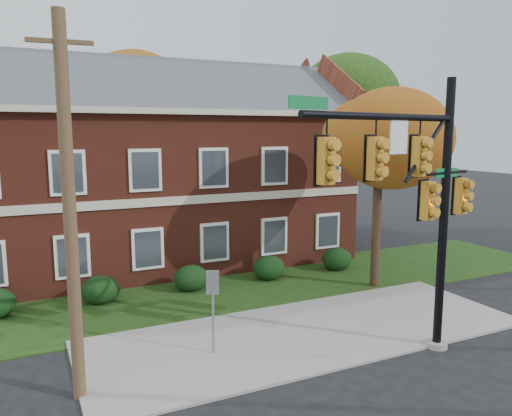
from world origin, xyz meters
name	(u,v)px	position (x,y,z in m)	size (l,w,h in m)	color
ground	(326,345)	(0.00, 0.00, 0.00)	(120.00, 120.00, 0.00)	black
sidewalk	(308,332)	(0.00, 1.00, 0.04)	(14.00, 5.00, 0.08)	gray
grass_strip	(244,288)	(0.00, 6.00, 0.02)	(30.00, 6.00, 0.04)	#193811
apartment_building	(155,160)	(-2.00, 11.95, 4.99)	(18.80, 8.80, 9.74)	maroon
hedge_left	(100,290)	(-5.50, 6.70, 0.53)	(1.40, 1.26, 1.05)	black
hedge_center	(191,278)	(-2.00, 6.70, 0.53)	(1.40, 1.26, 1.05)	black
hedge_right	(269,268)	(1.50, 6.70, 0.53)	(1.40, 1.26, 1.05)	black
hedge_far_right	(337,259)	(5.00, 6.70, 0.53)	(1.40, 1.26, 1.05)	black
tree_near_right	(387,123)	(5.22, 3.87, 6.67)	(4.50, 4.25, 8.58)	black
tree_right_rear	(341,100)	(9.31, 12.81, 8.12)	(6.30, 5.95, 10.62)	black
tree_far_rear	(143,91)	(-0.66, 19.79, 8.84)	(6.84, 6.46, 11.52)	black
traffic_signal	(416,188)	(1.52, -1.79, 4.83)	(6.86, 1.63, 7.78)	gray
utility_pole	(70,211)	(-6.97, 0.07, 4.53)	(1.39, 0.32, 8.93)	brown
sign_post	(213,298)	(-3.26, 0.84, 1.69)	(0.35, 0.18, 2.49)	slate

